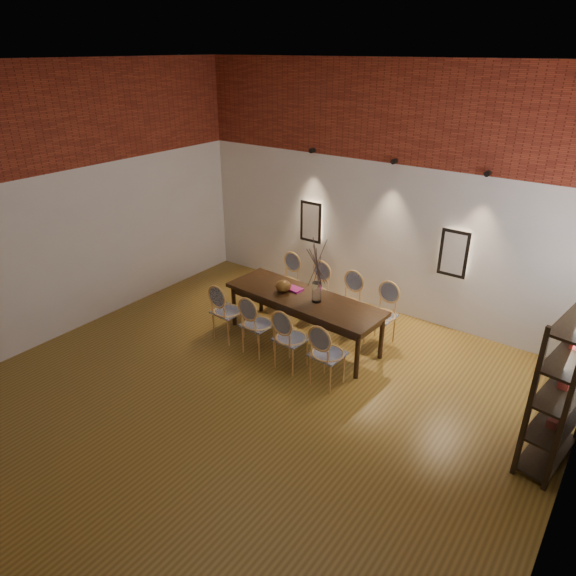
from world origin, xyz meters
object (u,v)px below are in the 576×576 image
Objects in this scene: dining_table at (303,319)px; book at (294,289)px; chair_near_a at (228,311)px; vase at (317,292)px; chair_near_c at (291,338)px; chair_far_c at (346,304)px; shelving_rack at (563,391)px; chair_near_b at (258,324)px; chair_far_d at (381,316)px; chair_far_b at (314,293)px; bowl at (283,286)px; chair_far_a at (285,282)px; chair_near_d at (328,354)px.

book is (-0.26, 0.11, 0.39)m from dining_table.
vase reaches higher than chair_near_a.
chair_near_c and chair_far_c have the same top height.
vase is 0.17× the size of shelving_rack.
vase reaches higher than chair_near_b.
vase is 3.39m from shelving_rack.
chair_near_b is at bearing 65.36° from chair_far_c.
shelving_rack is at bearing 160.43° from chair_far_d.
chair_near_c is 1.50m from chair_far_b.
chair_near_b is at bearing -114.64° from dining_table.
bowl reaches higher than book.
shelving_rack is (3.32, 0.22, 0.43)m from chair_near_c.
chair_far_c is at bearing 65.36° from dining_table.
book is (0.63, -0.63, 0.30)m from chair_far_a.
dining_table is 10.44× the size of bowl.
chair_near_c is 3.92× the size of bowl.
chair_far_b is (0.08, 1.36, 0.00)m from chair_near_b.
vase reaches higher than chair_far_a.
chair_far_b is (0.71, 1.33, 0.00)m from chair_near_a.
chair_near_c is 3.62× the size of book.
shelving_rack is (4.49, -1.22, 0.43)m from chair_far_a.
chair_near_c is 1.50m from chair_far_d.
chair_near_d is 2.32m from chair_far_a.
chair_far_c is at bearing -180.00° from chair_far_a.
chair_near_a is at bearing -170.24° from shelving_rack.
chair_far_b is 0.63m from chair_far_c.
chair_far_d is at bearing 36.00° from dining_table.
chair_far_d is 3.62× the size of book.
dining_table is at bearing 144.00° from chair_near_d.
chair_far_c is at bearing 80.00° from vase.
chair_near_a is 1.00× the size of chair_near_b.
chair_near_c and chair_far_d have the same top height.
dining_table is at bearing 65.36° from chair_near_b.
chair_near_c is 1.00× the size of chair_far_d.
chair_near_c is (0.63, -0.04, 0.00)m from chair_near_b.
chair_near_c and chair_far_b have the same top height.
shelving_rack is at bearing 5.18° from chair_near_a.
chair_far_c is (0.35, 0.66, 0.09)m from dining_table.
dining_table is at bearing 65.36° from chair_far_c.
chair_near_a and chair_far_d have the same top height.
dining_table is 2.67× the size of chair_near_d.
chair_far_b is at bearing 83.04° from bowl.
chair_far_d is (0.98, 0.63, 0.09)m from dining_table.
chair_near_b is 3.13× the size of vase.
chair_near_c is 1.37m from chair_far_c.
vase is at bearing -14.05° from book.
chair_far_b is at bearing 132.54° from chair_near_d.
chair_far_d is (0.08, 1.36, 0.00)m from chair_near_d.
bowl is at bearing 94.12° from chair_near_b.
chair_near_d is at bearing -47.46° from vase.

